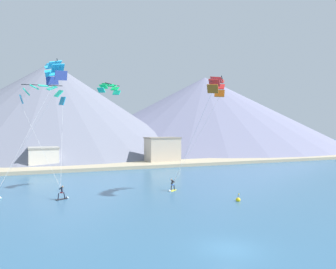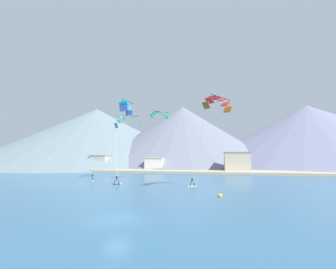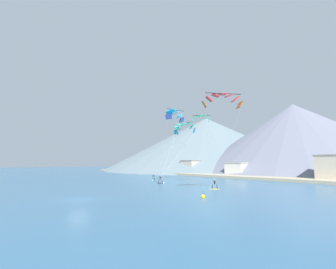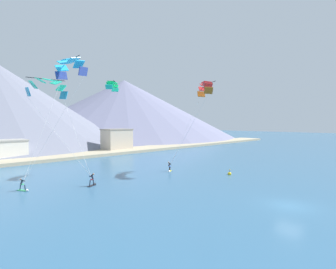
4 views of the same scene
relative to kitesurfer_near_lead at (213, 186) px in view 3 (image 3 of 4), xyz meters
name	(u,v)px [view 3 (image 3 of 4)]	position (x,y,z in m)	size (l,w,h in m)	color
ground_plane	(79,200)	(-4.62, -21.31, -0.49)	(400.00, 400.00, 0.00)	#336084
kitesurfer_near_lead	(213,186)	(0.00, 0.00, 0.00)	(1.64, 1.36, 1.71)	yellow
kitesurfer_near_trail	(161,181)	(-14.15, 0.25, 0.05)	(1.73, 1.15, 1.77)	black
kitesurfer_mid_center	(153,179)	(-21.42, 3.78, -0.06)	(1.06, 1.76, 1.62)	#33B266
parafoil_kite_near_lead	(222,99)	(4.81, -3.78, 13.72)	(6.99, 6.57, 13.83)	#A35515
parafoil_kite_near_trail	(184,127)	(-16.07, 9.76, 13.22)	(6.34, 10.91, 13.58)	#2C92BE
parafoil_kite_mid_center	(174,115)	(-14.80, 5.02, 15.69)	(8.03, 6.02, 16.15)	#334596
parafoil_kite_distant_high_outer	(201,118)	(-7.22, 5.91, 13.94)	(3.92, 3.68, 1.47)	#1FBFA1
race_marker_buoy	(203,197)	(4.74, -8.73, -0.34)	(0.56, 0.56, 1.02)	yellow
shoreline_strip	(264,178)	(-4.62, 29.41, -0.14)	(180.00, 10.00, 0.70)	tan
shore_building_harbour_front	(238,169)	(-15.38, 34.37, 1.79)	(6.20, 6.86, 4.54)	silver
shore_building_promenade_mid	(191,167)	(-35.31, 33.61, 2.19)	(6.19, 5.97, 5.35)	#B7AD9E
shore_building_quay_east	(336,168)	(11.30, 32.25, 2.73)	(7.88, 5.50, 6.42)	beige
mountain_peak_central_summit	(207,144)	(-61.90, 78.03, 15.38)	(122.24, 122.24, 31.74)	slate
mountain_peak_east_shoulder	(294,138)	(-11.56, 76.43, 14.89)	(94.65, 94.65, 30.78)	slate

